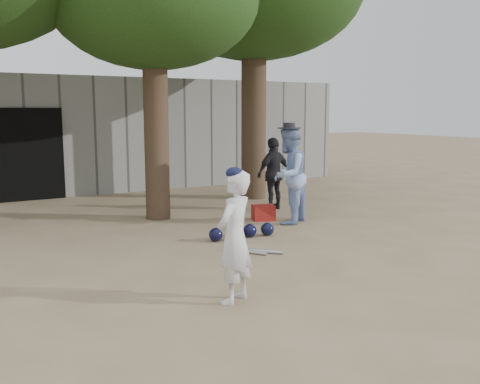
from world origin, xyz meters
TOP-DOWN VIEW (x-y plane):
  - ground at (0.00, 0.00)m, footprint 70.00×70.00m
  - boy_player at (-0.46, -0.66)m, footprint 0.65×0.59m
  - spectator_blue at (2.56, 2.50)m, footprint 1.13×1.07m
  - spectator_dark at (3.14, 3.85)m, footprint 0.97×0.54m
  - red_bag at (2.30, 2.97)m, footprint 0.50×0.44m
  - back_building at (-0.00, 10.33)m, footprint 16.00×5.24m
  - helmet_row at (1.16, 1.87)m, footprint 1.19×0.32m
  - bat_pile at (0.82, 1.00)m, footprint 0.67×0.71m

SIDE VIEW (x-z plane):
  - ground at x=0.00m, z-range 0.00..0.00m
  - bat_pile at x=0.82m, z-range 0.00..0.06m
  - helmet_row at x=1.16m, z-range 0.00..0.23m
  - red_bag at x=2.30m, z-range 0.00..0.30m
  - boy_player at x=-0.46m, z-range 0.00..1.49m
  - spectator_dark at x=3.14m, z-range 0.00..1.56m
  - spectator_blue at x=2.56m, z-range 0.00..1.84m
  - back_building at x=0.00m, z-range 0.00..3.00m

